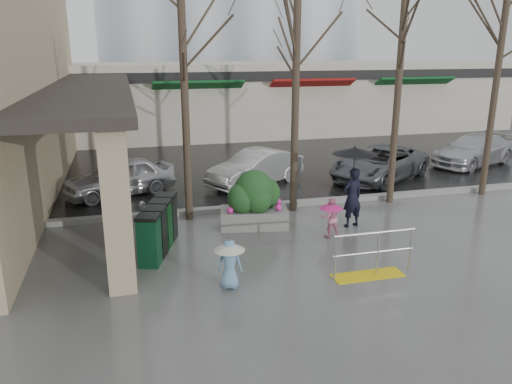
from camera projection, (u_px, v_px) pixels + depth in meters
name	position (u px, v px, depth m)	size (l,w,h in m)	color
ground	(294.00, 260.00, 11.75)	(120.00, 120.00, 0.00)	#51514F
street_asphalt	(183.00, 125.00, 32.18)	(120.00, 36.00, 0.01)	black
curb	(252.00, 207.00, 15.45)	(120.00, 0.30, 0.15)	gray
canopy_slab	(87.00, 84.00, 17.00)	(2.80, 18.00, 0.25)	#2D2823
pillar_front	(117.00, 209.00, 9.85)	(0.55, 0.55, 3.50)	tan
pillar_back	(118.00, 148.00, 15.89)	(0.55, 0.55, 3.50)	tan
storefront_row	(226.00, 99.00, 28.37)	(34.00, 6.74, 4.00)	beige
handrail	(371.00, 260.00, 10.87)	(1.90, 0.50, 1.03)	yellow
tree_west	(182.00, 37.00, 13.19)	(3.20, 3.20, 6.80)	#382B21
tree_midwest	(297.00, 32.00, 13.93)	(3.20, 3.20, 7.00)	#382B21
tree_mideast	(401.00, 46.00, 14.84)	(3.20, 3.20, 6.50)	#382B21
tree_east	(503.00, 29.00, 15.55)	(3.20, 3.20, 7.20)	#382B21
woman	(353.00, 179.00, 13.62)	(1.22, 1.22, 2.29)	black
child_pink	(331.00, 215.00, 13.03)	(0.63, 0.63, 1.08)	pink
child_blue	(230.00, 259.00, 10.24)	(0.65, 0.65, 1.06)	#6C98C0
planter	(254.00, 200.00, 13.77)	(1.99, 1.25, 1.62)	slate
news_boxes	(158.00, 228.00, 12.13)	(1.15, 2.21, 1.21)	#0E3D22
car_a	(119.00, 177.00, 16.78)	(1.49, 3.70, 1.26)	silver
car_b	(256.00, 168.00, 18.03)	(1.33, 3.82, 1.26)	silver
car_c	(380.00, 163.00, 18.77)	(2.09, 4.53, 1.26)	#5B5F63
car_d	(474.00, 150.00, 21.17)	(1.77, 4.34, 1.26)	silver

